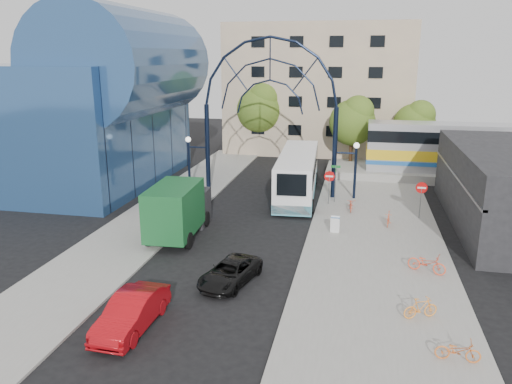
% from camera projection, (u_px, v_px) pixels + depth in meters
% --- Properties ---
extents(ground, '(120.00, 120.00, 0.00)m').
position_uv_depth(ground, '(221.00, 265.00, 26.34)').
color(ground, black).
rests_on(ground, ground).
extents(sidewalk_east, '(8.00, 56.00, 0.12)m').
position_uv_depth(sidewalk_east, '(375.00, 248.00, 28.51)').
color(sidewalk_east, gray).
rests_on(sidewalk_east, ground).
extents(plaza_west, '(5.00, 50.00, 0.12)m').
position_uv_depth(plaza_west, '(152.00, 220.00, 33.27)').
color(plaza_west, gray).
rests_on(plaza_west, ground).
extents(gateway_arch, '(13.64, 0.44, 12.10)m').
position_uv_depth(gateway_arch, '(270.00, 85.00, 37.27)').
color(gateway_arch, black).
rests_on(gateway_arch, ground).
extents(stop_sign, '(0.80, 0.07, 2.50)m').
position_uv_depth(stop_sign, '(329.00, 179.00, 36.18)').
color(stop_sign, slate).
rests_on(stop_sign, sidewalk_east).
extents(do_not_enter_sign, '(0.76, 0.07, 2.48)m').
position_uv_depth(do_not_enter_sign, '(421.00, 191.00, 33.07)').
color(do_not_enter_sign, slate).
rests_on(do_not_enter_sign, sidewalk_east).
extents(street_name_sign, '(0.70, 0.70, 2.80)m').
position_uv_depth(street_name_sign, '(335.00, 176.00, 36.63)').
color(street_name_sign, slate).
rests_on(street_name_sign, sidewalk_east).
extents(sandwich_board, '(0.55, 0.61, 0.99)m').
position_uv_depth(sandwich_board, '(335.00, 223.00, 30.67)').
color(sandwich_board, white).
rests_on(sandwich_board, sidewalk_east).
extents(transit_hall, '(16.50, 18.00, 14.50)m').
position_uv_depth(transit_hall, '(92.00, 104.00, 41.74)').
color(transit_hall, navy).
rests_on(transit_hall, ground).
extents(commercial_block_east, '(6.00, 16.00, 5.00)m').
position_uv_depth(commercial_block_east, '(503.00, 188.00, 31.94)').
color(commercial_block_east, black).
rests_on(commercial_block_east, ground).
extents(apartment_block, '(20.00, 12.10, 14.00)m').
position_uv_depth(apartment_block, '(320.00, 88.00, 57.07)').
color(apartment_block, '#CAB18C').
rests_on(apartment_block, ground).
extents(tree_north_a, '(4.48, 4.48, 7.00)m').
position_uv_depth(tree_north_a, '(354.00, 120.00, 48.36)').
color(tree_north_a, '#382314').
rests_on(tree_north_a, ground).
extents(tree_north_b, '(5.12, 5.12, 8.00)m').
position_uv_depth(tree_north_b, '(261.00, 107.00, 53.94)').
color(tree_north_b, '#382314').
rests_on(tree_north_b, ground).
extents(tree_north_c, '(4.16, 4.16, 6.50)m').
position_uv_depth(tree_north_c, '(416.00, 122.00, 49.14)').
color(tree_north_c, '#382314').
rests_on(tree_north_c, ground).
extents(city_bus, '(3.47, 12.40, 3.37)m').
position_uv_depth(city_bus, '(298.00, 173.00, 38.97)').
color(city_bus, white).
rests_on(city_bus, ground).
extents(green_truck, '(2.86, 6.77, 3.36)m').
position_uv_depth(green_truck, '(179.00, 209.00, 30.27)').
color(green_truck, black).
rests_on(green_truck, ground).
extents(black_suv, '(2.78, 4.38, 1.13)m').
position_uv_depth(black_suv, '(230.00, 273.00, 24.09)').
color(black_suv, black).
rests_on(black_suv, ground).
extents(red_sedan, '(1.69, 4.46, 1.45)m').
position_uv_depth(red_sedan, '(132.00, 312.00, 20.06)').
color(red_sedan, '#A60A10').
rests_on(red_sedan, ground).
extents(bike_near_a, '(0.64, 1.67, 0.86)m').
position_uv_depth(bike_near_a, '(351.00, 205.00, 35.06)').
color(bike_near_a, '#E04A2C').
rests_on(bike_near_a, sidewalk_east).
extents(bike_near_b, '(0.56, 1.51, 0.89)m').
position_uv_depth(bike_near_b, '(388.00, 219.00, 31.98)').
color(bike_near_b, '#E6542E').
rests_on(bike_near_b, sidewalk_east).
extents(bike_far_a, '(2.03, 1.35, 1.01)m').
position_uv_depth(bike_far_a, '(427.00, 263.00, 25.05)').
color(bike_far_a, '#F95531').
rests_on(bike_far_a, sidewalk_east).
extents(bike_far_b, '(1.57, 1.01, 0.92)m').
position_uv_depth(bike_far_b, '(421.00, 308.00, 20.70)').
color(bike_far_b, orange).
rests_on(bike_far_b, sidewalk_east).
extents(bike_far_c, '(1.60, 0.60, 0.83)m').
position_uv_depth(bike_far_c, '(458.00, 351.00, 17.79)').
color(bike_far_c, orange).
rests_on(bike_far_c, sidewalk_east).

